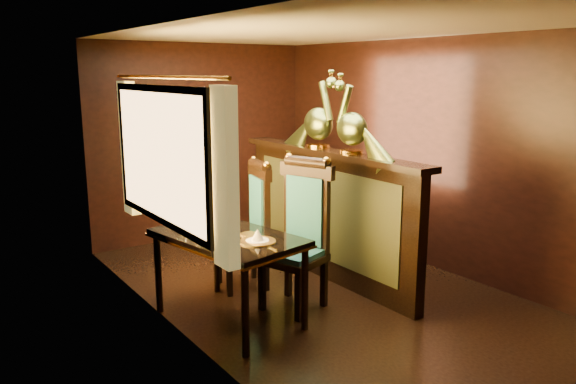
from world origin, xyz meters
The scene contains 8 objects.
ground centered at (0.00, 0.00, 0.00)m, with size 5.00×5.00×0.00m, color black.
room_shell centered at (-0.09, 0.02, 1.58)m, with size 3.04×5.04×2.52m.
partition centered at (0.32, 0.30, 0.71)m, with size 0.26×2.70×1.36m.
dining_table centered at (-1.05, -0.05, 0.71)m, with size 1.03×1.44×0.98m.
chair_left centered at (-0.32, -0.11, 0.73)m, with size 0.64×0.66×1.40m.
chair_right centered at (-0.44, 0.54, 0.68)m, with size 0.56×0.58×1.30m.
peacock_left centered at (0.33, -0.05, 1.74)m, with size 0.24×0.64×0.77m, color #1C543B, non-canonical shape.
peacock_right centered at (0.33, 0.47, 1.76)m, with size 0.25×0.67×0.80m, color #1C543B, non-canonical shape.
Camera 1 is at (-3.27, -4.10, 2.14)m, focal length 35.00 mm.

